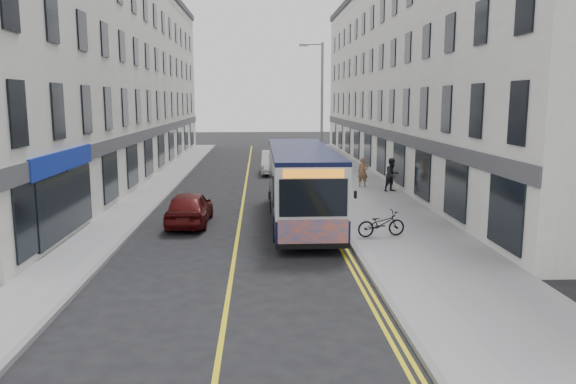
{
  "coord_description": "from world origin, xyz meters",
  "views": [
    {
      "loc": [
        0.84,
        -16.73,
        5.01
      ],
      "look_at": [
        1.88,
        3.78,
        1.6
      ],
      "focal_mm": 35.0,
      "sensor_mm": 36.0,
      "label": 1
    }
  ],
  "objects": [
    {
      "name": "ground",
      "position": [
        0.0,
        0.0,
        0.0
      ],
      "size": [
        140.0,
        140.0,
        0.0
      ],
      "primitive_type": "plane",
      "color": "black",
      "rests_on": "ground"
    },
    {
      "name": "pavement_east",
      "position": [
        6.25,
        12.0,
        0.06
      ],
      "size": [
        4.5,
        64.0,
        0.12
      ],
      "primitive_type": "cube",
      "color": "gray",
      "rests_on": "ground"
    },
    {
      "name": "pavement_west",
      "position": [
        -5.0,
        12.0,
        0.06
      ],
      "size": [
        2.0,
        64.0,
        0.12
      ],
      "primitive_type": "cube",
      "color": "gray",
      "rests_on": "ground"
    },
    {
      "name": "kerb_east",
      "position": [
        4.0,
        12.0,
        0.07
      ],
      "size": [
        0.18,
        64.0,
        0.13
      ],
      "primitive_type": "cube",
      "color": "slate",
      "rests_on": "ground"
    },
    {
      "name": "kerb_west",
      "position": [
        -4.0,
        12.0,
        0.07
      ],
      "size": [
        0.18,
        64.0,
        0.13
      ],
      "primitive_type": "cube",
      "color": "slate",
      "rests_on": "ground"
    },
    {
      "name": "road_centre_line",
      "position": [
        0.0,
        12.0,
        0.0
      ],
      "size": [
        0.12,
        64.0,
        0.01
      ],
      "primitive_type": "cube",
      "color": "gold",
      "rests_on": "ground"
    },
    {
      "name": "road_dbl_yellow_inner",
      "position": [
        3.55,
        12.0,
        0.0
      ],
      "size": [
        0.1,
        64.0,
        0.01
      ],
      "primitive_type": "cube",
      "color": "gold",
      "rests_on": "ground"
    },
    {
      "name": "road_dbl_yellow_outer",
      "position": [
        3.75,
        12.0,
        0.0
      ],
      "size": [
        0.1,
        64.0,
        0.01
      ],
      "primitive_type": "cube",
      "color": "gold",
      "rests_on": "ground"
    },
    {
      "name": "terrace_east",
      "position": [
        11.5,
        21.0,
        6.5
      ],
      "size": [
        6.0,
        46.0,
        13.0
      ],
      "primitive_type": "cube",
      "color": "white",
      "rests_on": "ground"
    },
    {
      "name": "terrace_west",
      "position": [
        -9.0,
        21.0,
        6.5
      ],
      "size": [
        6.0,
        46.0,
        13.0
      ],
      "primitive_type": "cube",
      "color": "silver",
      "rests_on": "ground"
    },
    {
      "name": "streetlamp",
      "position": [
        4.17,
        14.0,
        4.38
      ],
      "size": [
        1.32,
        0.18,
        8.0
      ],
      "color": "gray",
      "rests_on": "ground"
    },
    {
      "name": "city_bus",
      "position": [
        2.51,
        5.76,
        1.68
      ],
      "size": [
        2.47,
        10.55,
        3.07
      ],
      "color": "black",
      "rests_on": "ground"
    },
    {
      "name": "bicycle",
      "position": [
        5.19,
        2.75,
        0.59
      ],
      "size": [
        1.86,
        0.93,
        0.93
      ],
      "primitive_type": "imported",
      "rotation": [
        0.0,
        0.0,
        1.75
      ],
      "color": "black",
      "rests_on": "pavement_east"
    },
    {
      "name": "pedestrian_near",
      "position": [
        6.65,
        14.36,
        0.94
      ],
      "size": [
        0.61,
        0.41,
        1.63
      ],
      "primitive_type": "imported",
      "rotation": [
        0.0,
        0.0,
        0.03
      ],
      "color": "brown",
      "rests_on": "pavement_east"
    },
    {
      "name": "pedestrian_far",
      "position": [
        7.9,
        12.63,
        1.01
      ],
      "size": [
        1.09,
        1.01,
        1.79
      ],
      "primitive_type": "imported",
      "rotation": [
        0.0,
        0.0,
        0.49
      ],
      "color": "black",
      "rests_on": "pavement_east"
    },
    {
      "name": "car_white",
      "position": [
        1.8,
        21.23,
        0.76
      ],
      "size": [
        1.74,
        4.67,
        1.52
      ],
      "primitive_type": "imported",
      "rotation": [
        0.0,
        0.0,
        -0.03
      ],
      "color": "white",
      "rests_on": "ground"
    },
    {
      "name": "car_maroon",
      "position": [
        -2.0,
        5.6,
        0.69
      ],
      "size": [
        1.7,
        4.06,
        1.37
      ],
      "primitive_type": "imported",
      "rotation": [
        0.0,
        0.0,
        3.12
      ],
      "color": "#4D0C0D",
      "rests_on": "ground"
    }
  ]
}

